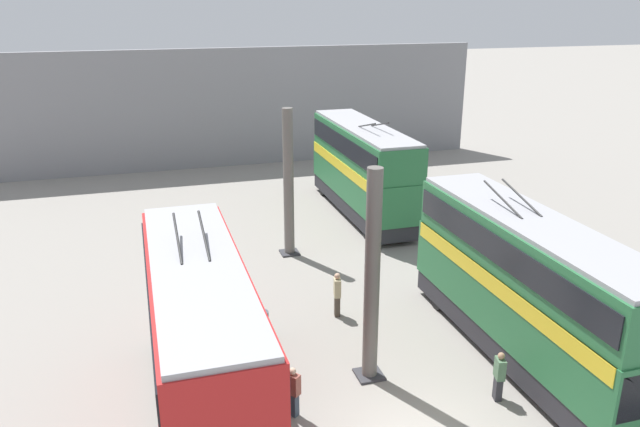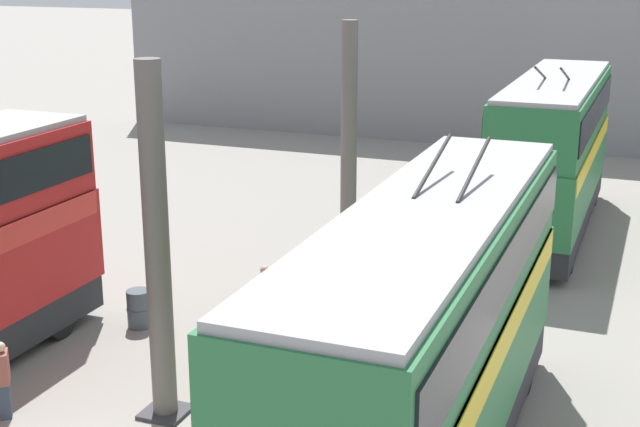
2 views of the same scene
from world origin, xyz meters
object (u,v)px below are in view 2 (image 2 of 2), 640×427
(person_aisle_midway, at_px, (265,299))
(bus_left_far, at_px, (553,146))
(person_by_right_row, at_px, (3,378))
(oil_drum, at_px, (139,309))
(bus_left_near, at_px, (427,330))

(person_aisle_midway, bearing_deg, bus_left_far, -103.28)
(bus_left_far, bearing_deg, person_by_right_row, 153.40)
(oil_drum, bearing_deg, person_aisle_midway, -78.65)
(bus_left_near, relative_size, person_by_right_row, 7.05)
(person_by_right_row, bearing_deg, person_aisle_midway, -156.72)
(person_by_right_row, distance_m, oil_drum, 4.66)
(person_by_right_row, bearing_deg, bus_left_far, -153.26)
(oil_drum, bearing_deg, bus_left_far, -35.20)
(person_by_right_row, bearing_deg, oil_drum, -126.81)
(person_aisle_midway, distance_m, oil_drum, 3.12)
(bus_left_near, height_order, person_by_right_row, bus_left_near)
(bus_left_near, distance_m, person_by_right_row, 8.25)
(bus_left_far, xyz_separation_m, person_by_right_row, (-15.95, 7.98, -1.99))
(oil_drum, bearing_deg, bus_left_near, -115.77)
(bus_left_near, distance_m, bus_left_far, 15.15)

